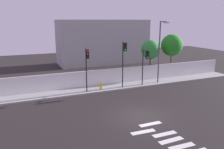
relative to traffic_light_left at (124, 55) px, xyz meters
The scene contains 12 objects.
ground_plane 8.18m from the traffic_light_left, 104.91° to the right, with size 80.00×80.00×0.00m, color black.
sidewalk 4.41m from the traffic_light_left, 146.20° to the left, with size 36.00×2.40×0.15m, color #999999.
perimeter_wall 4.22m from the traffic_light_left, 126.22° to the left, with size 36.00×0.18×1.80m, color silver.
crosswalk_marking 11.50m from the traffic_light_left, 100.73° to the right, with size 3.34×4.70×0.01m.
traffic_light_left is the anchor object (origin of this frame).
traffic_light_center 4.16m from the traffic_light_left, behind, with size 0.39×1.25×4.62m.
traffic_light_right 2.64m from the traffic_light_left, ahead, with size 0.53×1.65×4.21m.
street_lamp_curbside 5.04m from the traffic_light_left, ahead, with size 0.84×1.92×7.32m.
fire_hydrant 4.16m from the traffic_light_left, 161.74° to the left, with size 0.44×0.26×0.78m.
roadside_tree_leftmost 6.41m from the traffic_light_left, 31.51° to the left, with size 2.47×2.47×5.11m.
roadside_tree_midleft 9.44m from the traffic_light_left, 20.82° to the left, with size 2.91×2.91×5.75m.
low_building_distant 16.98m from the traffic_light_left, 76.77° to the left, with size 15.77×6.00×7.66m, color #A8A8A8.
Camera 1 is at (-8.82, -14.82, 7.52)m, focal length 36.50 mm.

